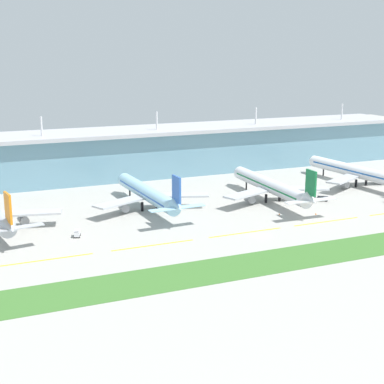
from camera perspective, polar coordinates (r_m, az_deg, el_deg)
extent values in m
plane|color=#A8A59E|center=(195.74, 6.85, -4.38)|extent=(600.00, 600.00, 0.00)
cube|color=#6693A8|center=(290.75, -3.89, 3.92)|extent=(280.00, 28.00, 21.87)
cube|color=#B2B2B7|center=(288.95, -3.93, 6.23)|extent=(288.00, 34.00, 1.80)
cylinder|color=silver|center=(269.76, -14.92, 6.42)|extent=(0.90, 0.90, 9.00)
cylinder|color=silver|center=(283.04, -3.57, 7.18)|extent=(0.90, 0.90, 9.00)
cylinder|color=silver|center=(306.14, 6.45, 7.62)|extent=(0.90, 0.90, 9.00)
cylinder|color=silver|center=(337.05, 14.86, 7.82)|extent=(0.90, 0.90, 9.00)
cone|color=#ADB2BC|center=(185.17, -17.81, -3.53)|extent=(5.90, 7.31, 5.72)
cube|color=orange|center=(184.37, -18.04, -1.53)|extent=(1.69, 6.43, 9.50)
cube|color=#ADB2BC|center=(186.99, -16.22, -3.31)|extent=(10.38, 4.72, 0.36)
cube|color=#B7BABF|center=(211.00, -16.25, -2.03)|extent=(24.92, 12.04, 0.70)
cylinder|color=gray|center=(212.80, -16.62, -2.70)|extent=(3.86, 4.94, 3.20)
cylinder|color=black|center=(211.23, -18.59, -3.14)|extent=(1.10, 1.10, 3.60)
cylinder|color=#9ED1EA|center=(226.92, -4.58, -0.07)|extent=(8.57, 54.04, 5.80)
cone|color=#9ED1EA|center=(253.38, -6.98, 1.35)|extent=(5.71, 4.28, 5.51)
cone|color=#9ED1EA|center=(199.94, -1.44, -1.58)|extent=(5.27, 6.87, 5.72)
cube|color=#2D5BB7|center=(199.21, -1.58, 0.27)|extent=(1.03, 6.43, 9.50)
cube|color=#9ED1EA|center=(198.31, -2.95, -1.79)|extent=(10.15, 3.71, 0.36)
cube|color=#9ED1EA|center=(202.69, -0.09, -1.42)|extent=(10.15, 3.71, 0.36)
cube|color=#B7BABF|center=(219.25, -7.07, -0.98)|extent=(24.63, 16.29, 0.70)
cylinder|color=gray|center=(221.66, -6.88, -1.55)|extent=(3.43, 4.66, 3.20)
cube|color=#B7BABF|center=(227.81, -1.36, -0.31)|extent=(24.91, 14.26, 0.70)
cylinder|color=gray|center=(229.30, -1.78, -0.94)|extent=(3.43, 4.66, 3.20)
cylinder|color=black|center=(246.42, -6.28, -0.11)|extent=(0.70, 0.70, 3.60)
cylinder|color=black|center=(224.28, -5.04, -1.48)|extent=(1.10, 1.10, 3.60)
cylinder|color=black|center=(226.55, -3.53, -1.30)|extent=(1.10, 1.10, 3.60)
cube|color=#2D5BB7|center=(226.83, -4.58, 0.03)|extent=(8.33, 48.66, 0.60)
cylinder|color=silver|center=(240.74, 7.82, 0.66)|extent=(7.25, 57.30, 5.80)
cone|color=silver|center=(267.15, 4.63, 2.05)|extent=(5.61, 4.14, 5.51)
cone|color=silver|center=(214.34, 11.95, -0.83)|extent=(5.10, 6.75, 5.72)
cube|color=#146B38|center=(213.64, 11.89, 0.91)|extent=(0.86, 6.42, 9.50)
cube|color=silver|center=(211.88, 10.63, -0.99)|extent=(10.08, 3.45, 0.36)
cube|color=silver|center=(217.80, 13.08, -0.71)|extent=(10.08, 3.45, 0.36)
cube|color=#B7BABF|center=(231.69, 5.76, -0.13)|extent=(24.86, 14.79, 0.70)
cylinder|color=gray|center=(234.15, 5.84, -0.69)|extent=(3.31, 4.58, 3.20)
cube|color=#B7BABF|center=(243.39, 10.79, 0.37)|extent=(24.72, 15.79, 0.70)
cylinder|color=gray|center=(244.60, 10.34, -0.22)|extent=(3.31, 4.58, 3.20)
cylinder|color=black|center=(260.18, 5.49, 0.65)|extent=(0.70, 0.70, 3.60)
cylinder|color=black|center=(237.79, 7.47, -0.66)|extent=(1.10, 1.10, 3.60)
cylinder|color=black|center=(240.88, 8.80, -0.52)|extent=(1.10, 1.10, 3.60)
cube|color=#146B38|center=(240.65, 7.83, 0.75)|extent=(7.14, 51.58, 0.60)
cylinder|color=white|center=(277.45, 16.29, 1.98)|extent=(11.91, 61.76, 5.80)
cone|color=white|center=(300.96, 11.92, 3.13)|extent=(5.88, 4.53, 5.51)
cube|color=#B7BABF|center=(266.36, 15.10, 1.29)|extent=(24.41, 17.19, 0.70)
cylinder|color=gray|center=(268.79, 15.04, 0.80)|extent=(3.63, 4.80, 3.20)
cube|color=#B7BABF|center=(283.26, 18.63, 1.77)|extent=(24.94, 13.25, 0.70)
cylinder|color=gray|center=(283.91, 18.21, 1.25)|extent=(3.63, 4.80, 3.20)
cylinder|color=black|center=(294.73, 13.09, 1.92)|extent=(0.70, 0.70, 3.60)
cylinder|color=black|center=(274.13, 16.19, 0.84)|extent=(1.10, 1.10, 3.60)
cylinder|color=black|center=(278.61, 17.13, 0.98)|extent=(1.10, 1.10, 3.60)
cube|color=#19519E|center=(277.37, 16.30, 2.06)|extent=(11.34, 55.65, 0.60)
cube|color=yellow|center=(177.80, -14.40, -6.63)|extent=(28.00, 0.70, 0.04)
cube|color=yellow|center=(185.21, -3.93, -5.37)|extent=(28.00, 0.70, 0.04)
cube|color=yellow|center=(198.25, 5.42, -4.10)|extent=(28.00, 0.70, 0.04)
cube|color=yellow|center=(215.90, 13.40, -2.92)|extent=(28.00, 0.70, 0.04)
cube|color=#3D702D|center=(177.30, 10.55, -6.46)|extent=(300.00, 18.00, 0.10)
cube|color=silver|center=(196.60, -11.49, -4.10)|extent=(2.80, 3.98, 1.60)
cube|color=silver|center=(196.26, -11.51, -3.78)|extent=(2.69, 3.63, 0.16)
cylinder|color=black|center=(195.57, -11.28, -4.43)|extent=(0.61, 0.96, 0.90)
cylinder|color=black|center=(195.75, -11.75, -4.44)|extent=(0.61, 0.96, 0.90)
cylinder|color=black|center=(197.95, -11.21, -4.20)|extent=(0.61, 0.96, 0.90)
cylinder|color=black|center=(198.13, -11.68, -4.21)|extent=(0.61, 0.96, 0.90)
cube|color=#333842|center=(245.32, 13.02, -0.61)|extent=(4.99, 4.46, 1.40)
cylinder|color=black|center=(246.60, 13.36, -0.72)|extent=(0.94, 0.79, 0.90)
cylinder|color=black|center=(244.51, 13.38, -0.85)|extent=(0.94, 0.79, 0.90)
cylinder|color=black|center=(246.48, 12.65, -0.69)|extent=(0.94, 0.79, 0.90)
cylinder|color=black|center=(244.39, 12.66, -0.82)|extent=(0.94, 0.79, 0.90)
cone|color=orange|center=(221.23, 8.78, -2.20)|extent=(0.56, 0.56, 0.70)
cone|color=orange|center=(224.23, 12.37, -2.15)|extent=(0.56, 0.56, 0.70)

